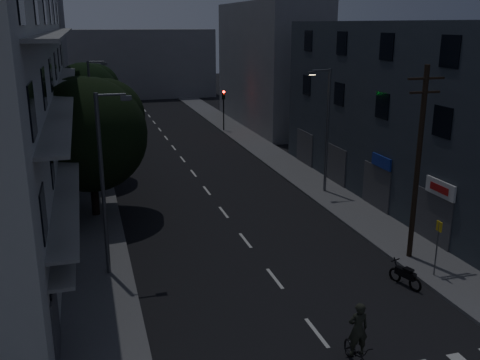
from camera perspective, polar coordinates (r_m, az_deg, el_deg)
ground at (r=40.85m, az=-5.12°, el=0.90°), size 160.00×160.00×0.00m
sidewalk_left at (r=40.13m, az=-15.68°, el=0.17°), size 3.00×90.00×0.15m
sidewalk_right at (r=42.85m, az=4.76°, el=1.75°), size 3.00×90.00×0.15m
lane_markings at (r=46.81m, az=-6.63°, el=2.86°), size 0.15×60.50×0.01m
building_right at (r=34.26m, az=18.77°, el=6.51°), size 6.19×28.00×11.00m
building_far_left at (r=61.89m, az=-20.98°, el=12.68°), size 6.00×20.00×16.00m
building_far_right at (r=59.14m, az=3.07°, el=12.13°), size 6.00×20.00×13.00m
building_far_end at (r=84.20m, az=-11.40°, el=12.08°), size 24.00×8.00×10.00m
tree_near at (r=31.14m, az=-15.62°, el=5.11°), size 6.41×6.41×7.91m
tree_mid at (r=38.58m, az=-16.49°, el=6.55°), size 5.94×5.94×7.31m
tree_far at (r=48.97m, az=-16.08°, el=8.71°), size 6.07×6.07×7.51m
traffic_signal_far_right at (r=55.48m, az=-1.76°, el=8.33°), size 0.28×0.37×4.10m
traffic_signal_far_left at (r=54.13m, az=-15.28°, el=7.56°), size 0.28×0.37×4.10m
street_lamp_left_near at (r=23.40m, az=-14.23°, el=0.35°), size 1.51×0.25×8.00m
street_lamp_right at (r=34.90m, az=9.14°, el=5.84°), size 1.51×0.25×8.00m
street_lamp_left_far at (r=43.36m, az=-15.42°, el=7.50°), size 1.51×0.25×8.00m
utility_pole at (r=25.60m, az=18.48°, el=1.99°), size 1.80×0.24×9.00m
bus_stop_sign at (r=24.83m, az=20.35°, el=-5.87°), size 0.06×0.35×2.52m
motorcycle at (r=24.32m, az=17.21°, el=-9.77°), size 0.71×1.70×1.12m
cyclist at (r=18.56m, az=12.35°, el=-16.89°), size 0.78×1.89×2.34m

